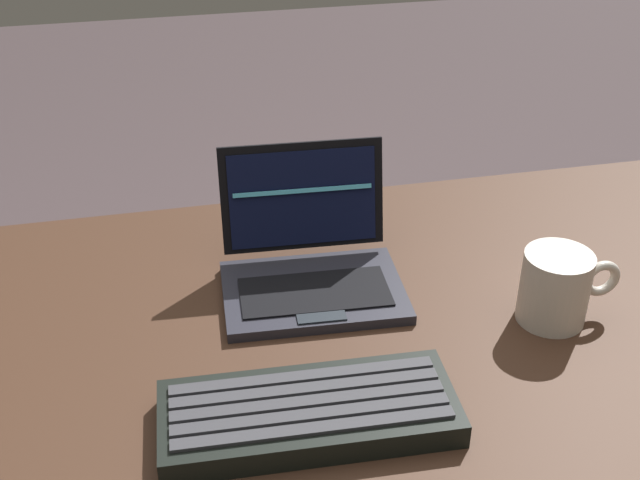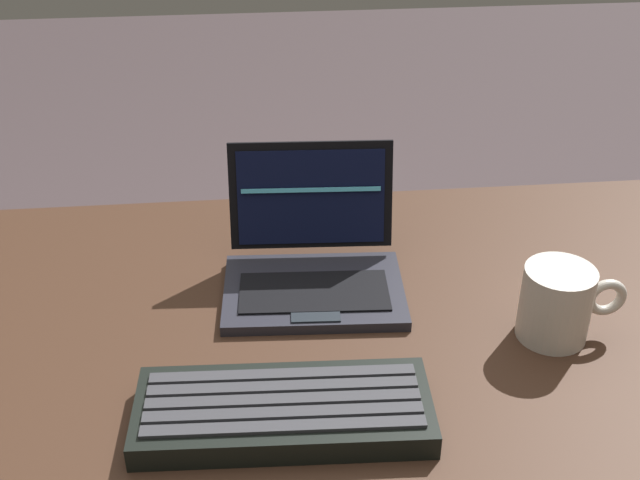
# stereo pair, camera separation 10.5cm
# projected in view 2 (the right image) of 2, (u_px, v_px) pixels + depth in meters

# --- Properties ---
(desk) EXTENTS (1.39, 0.73, 0.71)m
(desk) POSITION_uv_depth(u_px,v_px,m) (367.00, 393.00, 1.10)
(desk) COLOR #41281B
(desk) RESTS_ON ground
(laptop_front) EXTENTS (0.25, 0.22, 0.18)m
(laptop_front) POSITION_uv_depth(u_px,v_px,m) (313.00, 263.00, 1.11)
(laptop_front) COLOR #26262F
(laptop_front) RESTS_ON desk
(external_keyboard) EXTENTS (0.33, 0.15, 0.03)m
(external_keyboard) POSITION_uv_depth(u_px,v_px,m) (284.00, 411.00, 0.89)
(external_keyboard) COLOR black
(external_keyboard) RESTS_ON desk
(coffee_mug) EXTENTS (0.13, 0.09, 0.10)m
(coffee_mug) POSITION_uv_depth(u_px,v_px,m) (558.00, 303.00, 1.01)
(coffee_mug) COLOR beige
(coffee_mug) RESTS_ON desk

